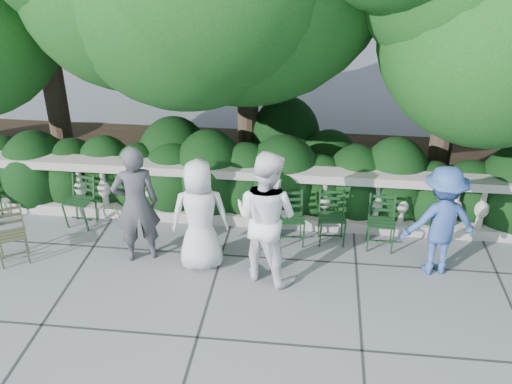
# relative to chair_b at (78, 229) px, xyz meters

# --- Properties ---
(ground) EXTENTS (90.00, 90.00, 0.00)m
(ground) POSITION_rel_chair_b_xyz_m (2.93, -1.27, 0.00)
(ground) COLOR #5B5D63
(ground) RESTS_ON ground
(balustrade) EXTENTS (12.00, 0.44, 1.00)m
(balustrade) POSITION_rel_chair_b_xyz_m (2.93, 0.53, 0.49)
(balustrade) COLOR #9E998E
(balustrade) RESTS_ON ground
(shrub_hedge) EXTENTS (15.00, 2.60, 1.70)m
(shrub_hedge) POSITION_rel_chair_b_xyz_m (2.93, 1.73, 0.00)
(shrub_hedge) COLOR black
(shrub_hedge) RESTS_ON ground
(chair_b) EXTENTS (0.50, 0.54, 0.84)m
(chair_b) POSITION_rel_chair_b_xyz_m (0.00, 0.00, 0.00)
(chair_b) COLOR black
(chair_b) RESTS_ON ground
(chair_c) EXTENTS (0.48, 0.52, 0.84)m
(chair_c) POSITION_rel_chair_b_xyz_m (4.07, -0.06, 0.00)
(chair_c) COLOR black
(chair_c) RESTS_ON ground
(chair_d) EXTENTS (0.52, 0.55, 0.84)m
(chair_d) POSITION_rel_chair_b_xyz_m (3.46, -0.17, 0.00)
(chair_d) COLOR black
(chair_d) RESTS_ON ground
(chair_e) EXTENTS (0.46, 0.50, 0.84)m
(chair_e) POSITION_rel_chair_b_xyz_m (4.78, -0.13, 0.00)
(chair_e) COLOR black
(chair_e) RESTS_ON ground
(chair_weathered) EXTENTS (0.62, 0.63, 0.84)m
(chair_weathered) POSITION_rel_chair_b_xyz_m (-0.49, -1.09, 0.00)
(chair_weathered) COLOR black
(chair_weathered) RESTS_ON ground
(person_businessman) EXTENTS (0.90, 0.67, 1.66)m
(person_businessman) POSITION_rel_chair_b_xyz_m (2.19, -0.73, 0.83)
(person_businessman) COLOR silver
(person_businessman) RESTS_ON ground
(person_woman_grey) EXTENTS (0.77, 0.65, 1.80)m
(person_woman_grey) POSITION_rel_chair_b_xyz_m (1.25, -0.65, 0.90)
(person_woman_grey) COLOR #3F4044
(person_woman_grey) RESTS_ON ground
(person_casual_man) EXTENTS (1.15, 1.05, 1.91)m
(person_casual_man) POSITION_rel_chair_b_xyz_m (3.13, -0.88, 0.95)
(person_casual_man) COLOR white
(person_casual_man) RESTS_ON ground
(person_older_blue) EXTENTS (1.16, 0.82, 1.63)m
(person_older_blue) POSITION_rel_chair_b_xyz_m (5.52, -0.48, 0.81)
(person_older_blue) COLOR #314D94
(person_older_blue) RESTS_ON ground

